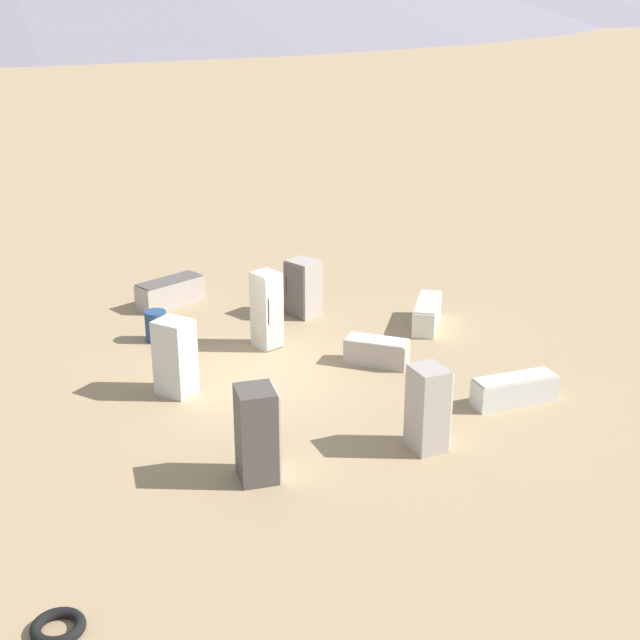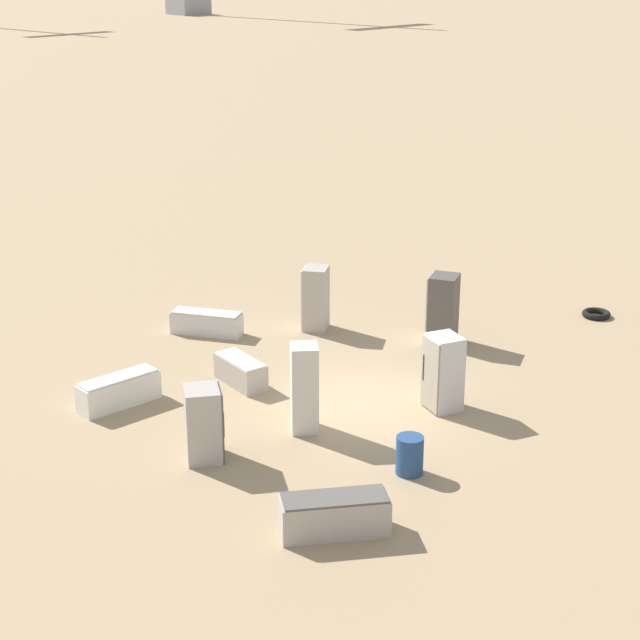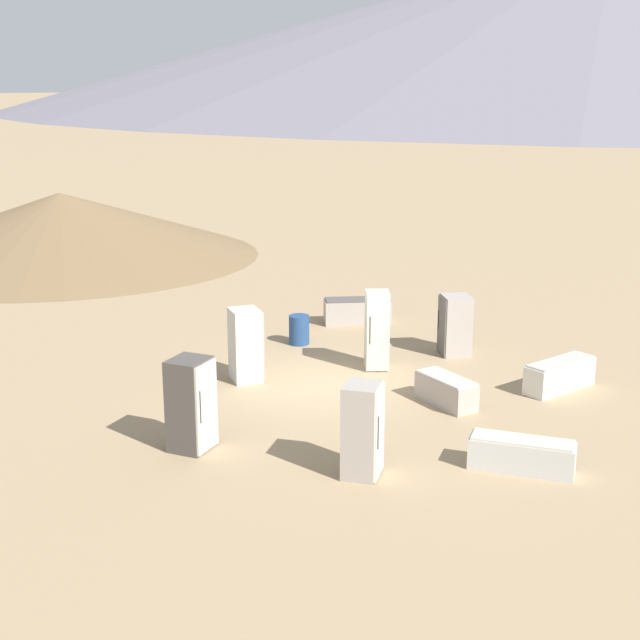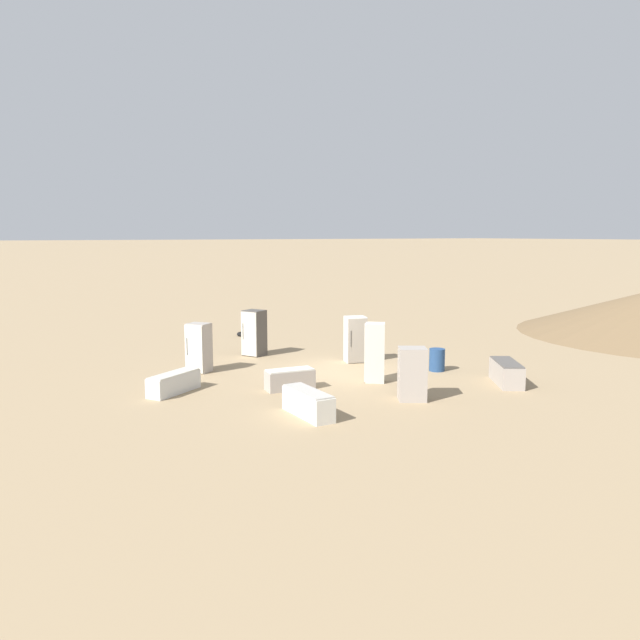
# 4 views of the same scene
# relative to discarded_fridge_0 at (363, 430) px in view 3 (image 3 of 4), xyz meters

# --- Properties ---
(ground_plane) EXTENTS (1000.00, 1000.00, 0.00)m
(ground_plane) POSITION_rel_discarded_fridge_0_xyz_m (-2.51, -4.18, -0.85)
(ground_plane) COLOR #9E8460
(mountain_ridge_1) EXTENTS (303.50, 303.50, 41.93)m
(mountain_ridge_1) POSITION_rel_discarded_fridge_0_xyz_m (-197.16, -131.18, 20.11)
(mountain_ridge_1) COLOR slate
(mountain_ridge_1) RESTS_ON ground_plane
(dirt_mound) EXTENTS (15.56, 15.56, 2.56)m
(dirt_mound) POSITION_rel_discarded_fridge_0_xyz_m (-4.03, -22.83, 0.42)
(dirt_mound) COLOR brown
(dirt_mound) RESTS_ON ground_plane
(discarded_fridge_0) EXTENTS (0.96, 0.94, 1.71)m
(discarded_fridge_0) POSITION_rel_discarded_fridge_0_xyz_m (0.00, 0.00, 0.00)
(discarded_fridge_0) COLOR #A89E93
(discarded_fridge_0) RESTS_ON ground_plane
(discarded_fridge_1) EXTENTS (0.88, 0.92, 1.71)m
(discarded_fridge_1) POSITION_rel_discarded_fridge_0_xyz_m (-1.31, -5.64, 0.00)
(discarded_fridge_1) COLOR silver
(discarded_fridge_1) RESTS_ON ground_plane
(discarded_fridge_2) EXTENTS (1.00, 0.98, 1.80)m
(discarded_fridge_2) POSITION_rel_discarded_fridge_0_xyz_m (1.77, -2.91, 0.04)
(discarded_fridge_2) COLOR #4C4742
(discarded_fridge_2) RESTS_ON ground_plane
(discarded_fridge_3) EXTENTS (0.76, 1.55, 0.64)m
(discarded_fridge_3) POSITION_rel_discarded_fridge_0_xyz_m (-3.78, -1.57, -0.54)
(discarded_fridge_3) COLOR #A89E93
(discarded_fridge_3) RESTS_ON ground_plane
(discarded_fridge_4) EXTENTS (1.90, 0.58, 0.69)m
(discarded_fridge_4) POSITION_rel_discarded_fridge_0_xyz_m (-6.53, -0.66, -0.51)
(discarded_fridge_4) COLOR silver
(discarded_fridge_4) RESTS_ON ground_plane
(discarded_fridge_5) EXTENTS (1.48, 1.88, 0.61)m
(discarded_fridge_5) POSITION_rel_discarded_fridge_0_xyz_m (-2.37, 1.64, -0.55)
(discarded_fridge_5) COLOR silver
(discarded_fridge_5) RESTS_ON ground_plane
(discarded_fridge_6) EXTENTS (0.83, 0.85, 1.93)m
(discarded_fridge_6) POSITION_rel_discarded_fridge_0_xyz_m (-4.29, -4.40, 0.11)
(discarded_fridge_6) COLOR beige
(discarded_fridge_6) RESTS_ON ground_plane
(discarded_fridge_7) EXTENTS (1.98, 1.61, 0.73)m
(discarded_fridge_7) POSITION_rel_discarded_fridge_0_xyz_m (-6.66, -7.87, -0.49)
(discarded_fridge_7) COLOR #A89E93
(discarded_fridge_7) RESTS_ON ground_plane
(discarded_fridge_8) EXTENTS (1.02, 1.03, 1.54)m
(discarded_fridge_8) POSITION_rel_discarded_fridge_0_xyz_m (-6.65, -4.04, -0.09)
(discarded_fridge_8) COLOR #A89E93
(discarded_fridge_8) RESTS_ON ground_plane
(rusty_barrel) EXTENTS (0.54, 0.54, 0.79)m
(rusty_barrel) POSITION_rel_discarded_fridge_0_xyz_m (-4.06, -7.24, -0.46)
(rusty_barrel) COLOR navy
(rusty_barrel) RESTS_ON ground_plane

